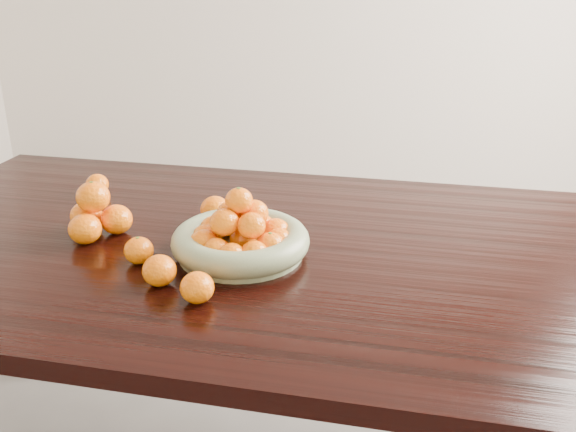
% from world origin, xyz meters
% --- Properties ---
extents(dining_table, '(2.00, 1.00, 0.75)m').
position_xyz_m(dining_table, '(0.00, 0.00, 0.66)').
color(dining_table, black).
rests_on(dining_table, ground).
extents(fruit_bowl, '(0.29, 0.29, 0.15)m').
position_xyz_m(fruit_bowl, '(-0.10, -0.06, 0.79)').
color(fruit_bowl, gray).
rests_on(fruit_bowl, dining_table).
extents(orange_pyramid, '(0.15, 0.14, 0.13)m').
position_xyz_m(orange_pyramid, '(-0.45, -0.03, 0.80)').
color(orange_pyramid, orange).
rests_on(orange_pyramid, dining_table).
extents(loose_orange_0, '(0.06, 0.06, 0.06)m').
position_xyz_m(loose_orange_0, '(-0.29, -0.15, 0.78)').
color(loose_orange_0, orange).
rests_on(loose_orange_0, dining_table).
extents(loose_orange_1, '(0.07, 0.07, 0.06)m').
position_xyz_m(loose_orange_1, '(-0.21, -0.23, 0.78)').
color(loose_orange_1, orange).
rests_on(loose_orange_1, dining_table).
extents(loose_orange_2, '(0.06, 0.06, 0.06)m').
position_xyz_m(loose_orange_2, '(-0.12, -0.27, 0.78)').
color(loose_orange_2, orange).
rests_on(loose_orange_2, dining_table).
extents(loose_orange_3, '(0.06, 0.06, 0.06)m').
position_xyz_m(loose_orange_3, '(-0.58, 0.22, 0.78)').
color(loose_orange_3, orange).
rests_on(loose_orange_3, dining_table).
extents(loose_orange_4, '(0.07, 0.07, 0.07)m').
position_xyz_m(loose_orange_4, '(-0.21, 0.10, 0.78)').
color(loose_orange_4, orange).
rests_on(loose_orange_4, dining_table).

